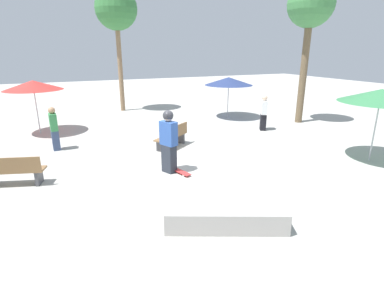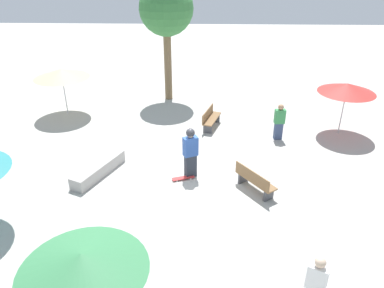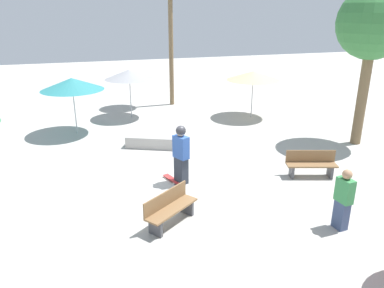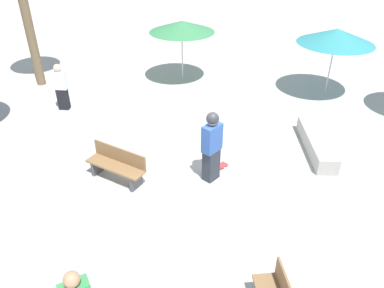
{
  "view_description": "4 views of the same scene",
  "coord_description": "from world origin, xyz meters",
  "px_view_note": "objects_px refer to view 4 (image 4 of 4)",
  "views": [
    {
      "loc": [
        2.71,
        7.96,
        3.49
      ],
      "look_at": [
        -0.58,
        0.54,
        0.94
      ],
      "focal_mm": 28.0,
      "sensor_mm": 36.0,
      "label": 1
    },
    {
      "loc": [
        -11.46,
        -0.35,
        7.31
      ],
      "look_at": [
        -0.33,
        -0.01,
        1.44
      ],
      "focal_mm": 35.0,
      "sensor_mm": 36.0,
      "label": 2
    },
    {
      "loc": [
        -2.89,
        -10.19,
        5.16
      ],
      "look_at": [
        0.32,
        0.12,
        1.24
      ],
      "focal_mm": 35.0,
      "sensor_mm": 36.0,
      "label": 3
    },
    {
      "loc": [
        6.8,
        -3.38,
        5.78
      ],
      "look_at": [
        0.11,
        -0.53,
        1.26
      ],
      "focal_mm": 35.0,
      "sensor_mm": 36.0,
      "label": 4
    }
  ],
  "objects_px": {
    "skater_main": "(212,145)",
    "skateboard": "(215,169)",
    "shade_umbrella_teal": "(336,36)",
    "bench_near": "(117,165)",
    "concrete_ledge": "(316,143)",
    "shade_umbrella_green": "(182,26)",
    "bystander_watching": "(61,87)"
  },
  "relations": [
    {
      "from": "skater_main",
      "to": "skateboard",
      "type": "relative_size",
      "value": 2.28
    },
    {
      "from": "skater_main",
      "to": "shade_umbrella_teal",
      "type": "distance_m",
      "value": 6.95
    },
    {
      "from": "skateboard",
      "to": "bench_near",
      "type": "height_order",
      "value": "bench_near"
    },
    {
      "from": "skater_main",
      "to": "skateboard",
      "type": "distance_m",
      "value": 1.02
    },
    {
      "from": "skateboard",
      "to": "concrete_ledge",
      "type": "height_order",
      "value": "concrete_ledge"
    },
    {
      "from": "shade_umbrella_green",
      "to": "concrete_ledge",
      "type": "bearing_deg",
      "value": 13.58
    },
    {
      "from": "shade_umbrella_teal",
      "to": "skater_main",
      "type": "bearing_deg",
      "value": -63.91
    },
    {
      "from": "concrete_ledge",
      "to": "bench_near",
      "type": "height_order",
      "value": "bench_near"
    },
    {
      "from": "skater_main",
      "to": "bystander_watching",
      "type": "distance_m",
      "value": 6.29
    },
    {
      "from": "skater_main",
      "to": "bystander_watching",
      "type": "height_order",
      "value": "skater_main"
    },
    {
      "from": "skater_main",
      "to": "bystander_watching",
      "type": "bearing_deg",
      "value": 92.7
    },
    {
      "from": "bystander_watching",
      "to": "bench_near",
      "type": "bearing_deg",
      "value": 127.39
    },
    {
      "from": "skater_main",
      "to": "shade_umbrella_green",
      "type": "distance_m",
      "value": 6.71
    },
    {
      "from": "skateboard",
      "to": "shade_umbrella_green",
      "type": "bearing_deg",
      "value": 57.65
    },
    {
      "from": "bystander_watching",
      "to": "skateboard",
      "type": "bearing_deg",
      "value": 149.04
    },
    {
      "from": "skateboard",
      "to": "concrete_ledge",
      "type": "bearing_deg",
      "value": -22.37
    },
    {
      "from": "concrete_ledge",
      "to": "skater_main",
      "type": "bearing_deg",
      "value": -89.53
    },
    {
      "from": "skater_main",
      "to": "skateboard",
      "type": "bearing_deg",
      "value": 19.68
    },
    {
      "from": "skater_main",
      "to": "bystander_watching",
      "type": "xyz_separation_m",
      "value": [
        -5.57,
        -2.91,
        -0.21
      ]
    },
    {
      "from": "concrete_ledge",
      "to": "shade_umbrella_green",
      "type": "height_order",
      "value": "shade_umbrella_green"
    },
    {
      "from": "skater_main",
      "to": "bench_near",
      "type": "height_order",
      "value": "skater_main"
    },
    {
      "from": "concrete_ledge",
      "to": "bystander_watching",
      "type": "height_order",
      "value": "bystander_watching"
    },
    {
      "from": "skateboard",
      "to": "concrete_ledge",
      "type": "distance_m",
      "value": 3.08
    },
    {
      "from": "skateboard",
      "to": "bystander_watching",
      "type": "relative_size",
      "value": 0.51
    },
    {
      "from": "skater_main",
      "to": "skateboard",
      "type": "height_order",
      "value": "skater_main"
    },
    {
      "from": "shade_umbrella_teal",
      "to": "bystander_watching",
      "type": "height_order",
      "value": "shade_umbrella_teal"
    },
    {
      "from": "skateboard",
      "to": "shade_umbrella_green",
      "type": "xyz_separation_m",
      "value": [
        -6.13,
        1.54,
        2.09
      ]
    },
    {
      "from": "concrete_ledge",
      "to": "shade_umbrella_green",
      "type": "distance_m",
      "value": 6.8
    },
    {
      "from": "skateboard",
      "to": "shade_umbrella_green",
      "type": "distance_m",
      "value": 6.65
    },
    {
      "from": "skateboard",
      "to": "bench_near",
      "type": "xyz_separation_m",
      "value": [
        -0.66,
        -2.42,
        0.37
      ]
    },
    {
      "from": "skateboard",
      "to": "shade_umbrella_green",
      "type": "height_order",
      "value": "shade_umbrella_green"
    },
    {
      "from": "skater_main",
      "to": "shade_umbrella_green",
      "type": "bearing_deg",
      "value": 49.44
    }
  ]
}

